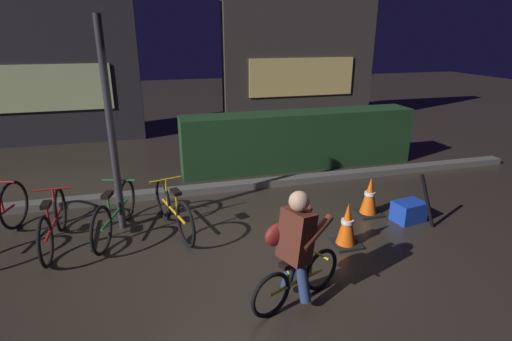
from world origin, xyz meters
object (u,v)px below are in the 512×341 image
parked_bike_center_right (173,210)px  traffic_cone_far (369,197)px  street_post (111,130)px  parked_bike_center_left (115,213)px  parked_bike_left_mid (53,223)px  closed_umbrella (427,201)px  blue_crate (409,211)px  traffic_cone_near (347,225)px  cyclist (295,248)px

parked_bike_center_right → traffic_cone_far: parked_bike_center_right is taller
street_post → parked_bike_center_left: bearing=-106.6°
parked_bike_center_right → parked_bike_center_left: bearing=67.1°
parked_bike_left_mid → closed_umbrella: (4.99, -0.83, 0.08)m
parked_bike_center_right → blue_crate: 3.43m
blue_crate → traffic_cone_near: bearing=-161.9°
traffic_cone_far → street_post: bearing=171.5°
traffic_cone_far → blue_crate: traffic_cone_far is taller
parked_bike_left_mid → cyclist: 3.22m
blue_crate → cyclist: bearing=-150.5°
parked_bike_center_right → cyclist: size_ratio=1.20×
street_post → traffic_cone_near: size_ratio=4.79×
street_post → parked_bike_left_mid: 1.41m
traffic_cone_near → cyclist: size_ratio=0.48×
street_post → cyclist: 2.95m
parked_bike_left_mid → traffic_cone_near: parked_bike_left_mid is taller
traffic_cone_near → closed_umbrella: bearing=6.5°
parked_bike_center_left → parked_bike_center_right: size_ratio=1.01×
parked_bike_center_right → parked_bike_left_mid: bearing=74.8°
parked_bike_left_mid → traffic_cone_near: (3.67, -0.98, -0.04)m
parked_bike_center_left → traffic_cone_near: 3.12m
traffic_cone_near → cyclist: bearing=-139.9°
parked_bike_center_left → cyclist: cyclist is taller
street_post → parked_bike_left_mid: (-0.81, -0.32, -1.11)m
blue_crate → parked_bike_left_mid: bearing=173.3°
street_post → parked_bike_center_left: (-0.06, -0.21, -1.11)m
street_post → closed_umbrella: bearing=-15.4°
cyclist → closed_umbrella: cyclist is taller
parked_bike_left_mid → traffic_cone_far: (4.44, -0.22, -0.04)m
blue_crate → closed_umbrella: 0.37m
parked_bike_left_mid → blue_crate: size_ratio=3.53×
parked_bike_center_left → cyclist: 2.73m
street_post → parked_bike_center_right: 1.36m
parked_bike_left_mid → parked_bike_center_right: parked_bike_left_mid is taller
cyclist → parked_bike_center_left: bearing=110.3°
street_post → blue_crate: 4.38m
parked_bike_left_mid → traffic_cone_near: size_ratio=2.59×
parked_bike_left_mid → parked_bike_center_right: bearing=-90.0°
traffic_cone_far → traffic_cone_near: bearing=-135.7°
parked_bike_left_mid → closed_umbrella: closed_umbrella is taller
cyclist → closed_umbrella: (2.39, 1.05, -0.22)m
parked_bike_left_mid → parked_bike_center_right: 1.53m
parked_bike_center_left → blue_crate: parked_bike_center_left is taller
parked_bike_center_left → parked_bike_center_right: bearing=-80.6°
traffic_cone_far → parked_bike_left_mid: bearing=177.1°
cyclist → blue_crate: bearing=6.9°
traffic_cone_near → closed_umbrella: (1.31, 0.15, 0.12)m
street_post → parked_bike_center_right: street_post is taller
parked_bike_center_left → cyclist: (1.85, -1.99, 0.30)m
parked_bike_left_mid → traffic_cone_near: 3.80m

